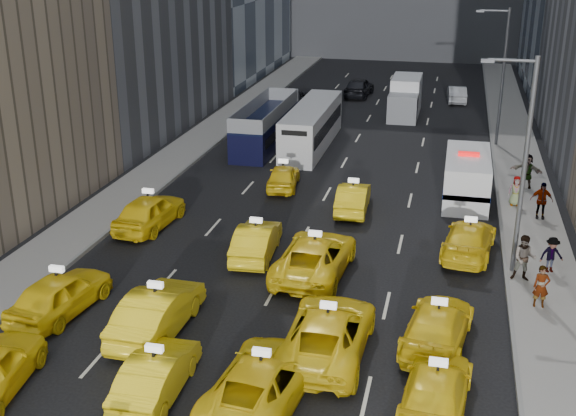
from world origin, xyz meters
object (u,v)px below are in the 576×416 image
object	(u,v)px
double_decker	(266,124)
pedestrian_0	(541,287)
box_truck	(405,98)
city_bus	(312,126)
nypd_van	(467,178)

from	to	relation	value
double_decker	pedestrian_0	world-z (taller)	double_decker
box_truck	city_bus	bearing A→B (deg)	-119.02
nypd_van	double_decker	xyz separation A→B (m)	(-13.14, 7.88, 0.25)
pedestrian_0	nypd_van	bearing A→B (deg)	99.23
box_truck	nypd_van	bearing A→B (deg)	-77.60
double_decker	box_truck	world-z (taller)	box_truck
double_decker	box_truck	xyz separation A→B (m)	(8.39, 10.73, 0.01)
nypd_van	pedestrian_0	distance (m)	12.30
city_bus	pedestrian_0	world-z (taller)	city_bus
city_bus	box_truck	distance (m)	11.66
nypd_van	city_bus	xyz separation A→B (m)	(-10.06, 8.23, 0.20)
nypd_van	double_decker	distance (m)	15.33
nypd_van	box_truck	bearing A→B (deg)	101.20
nypd_van	city_bus	bearing A→B (deg)	137.60
double_decker	city_bus	distance (m)	3.10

